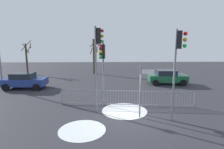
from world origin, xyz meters
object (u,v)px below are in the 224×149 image
Objects in this scene: car_green_mid at (167,77)px; bare_tree_centre at (27,57)px; traffic_light_rear_left at (102,60)px; direction_sign_post at (141,89)px; bare_tree_left at (94,55)px; car_blue_near at (25,80)px; traffic_light_mid_right at (98,51)px; traffic_light_foreground_right at (178,55)px.

bare_tree_centre reaches higher than car_green_mid.
traffic_light_rear_left reaches higher than direction_sign_post.
car_green_mid is (4.23, 8.32, -0.92)m from direction_sign_post.
bare_tree_centre is (-16.94, 6.82, 1.51)m from car_green_mid.
bare_tree_centre is (-9.10, 0.30, -0.24)m from bare_tree_left.
car_green_mid is at bearing 6.74° from car_blue_near.
traffic_light_mid_right is 1.28m from traffic_light_rear_left.
direction_sign_post is at bearing -49.98° from bare_tree_centre.
traffic_light_mid_right is 3.31m from direction_sign_post.
traffic_light_foreground_right is 9.59m from car_green_mid.
car_green_mid is (6.43, 6.39, -2.32)m from traffic_light_rear_left.
traffic_light_mid_right is 1.71× the size of direction_sign_post.
car_blue_near is at bearing 146.05° from direction_sign_post.
traffic_light_mid_right is 1.22× the size of traffic_light_rear_left.
car_green_mid is 0.85× the size of bare_tree_centre.
car_green_mid is 0.79× the size of bare_tree_left.
bare_tree_centre reaches higher than traffic_light_rear_left.
bare_tree_left is 9.11m from bare_tree_centre.
traffic_light_mid_right reaches higher than car_blue_near.
traffic_light_foreground_right is at bearing -32.44° from car_blue_near.
direction_sign_post is 15.29m from bare_tree_left.
traffic_light_mid_right is at bearing -39.57° from car_blue_near.
traffic_light_rear_left is 4.67m from traffic_light_foreground_right.
car_green_mid is at bearing 115.80° from traffic_light_mid_right.
bare_tree_left reaches higher than bare_tree_centre.
traffic_light_foreground_right is at bearing -47.24° from bare_tree_centre.
bare_tree_left is at bearing 162.40° from traffic_light_mid_right.
car_blue_near is 13.83m from car_green_mid.
car_blue_near and car_green_mid have the same top height.
traffic_light_mid_right reaches higher than direction_sign_post.
traffic_light_rear_left is 0.86× the size of traffic_light_foreground_right.
traffic_light_foreground_right is at bearing -70.73° from bare_tree_left.
car_green_mid is at bearing -115.76° from traffic_light_rear_left.
bare_tree_centre is at bearing 132.05° from direction_sign_post.
traffic_light_foreground_right is 2.64m from direction_sign_post.
traffic_light_mid_right is 4.41m from traffic_light_foreground_right.
bare_tree_left is (-5.36, 15.34, -1.07)m from traffic_light_foreground_right.
car_blue_near is (-11.28, 7.43, -2.82)m from traffic_light_foreground_right.
bare_tree_left is (-3.61, 14.83, 0.84)m from direction_sign_post.
car_green_mid is 10.34m from bare_tree_left.
traffic_light_rear_left is at bearing -83.76° from bare_tree_left.
traffic_light_rear_left is 13.00m from bare_tree_left.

